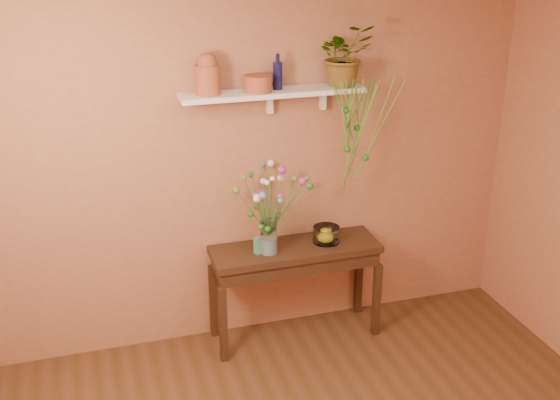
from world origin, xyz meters
TOP-DOWN VIEW (x-y plane):
  - room at (0.00, 0.00)m, footprint 4.04×4.04m
  - sideboard at (0.19, 1.78)m, footprint 1.27×0.41m
  - wall_shelf at (0.06, 1.87)m, footprint 1.30×0.24m
  - terracotta_jug at (-0.41, 1.87)m, footprint 0.18×0.18m
  - terracotta_pot at (-0.07, 1.84)m, footprint 0.21×0.21m
  - blue_bottle at (0.09, 1.89)m, footprint 0.07×0.07m
  - spider_plant at (0.57, 1.87)m, footprint 0.41×0.36m
  - plant_fronds at (0.61, 1.72)m, footprint 0.52×0.30m
  - glass_vase at (-0.03, 1.73)m, footprint 0.12×0.12m
  - bouquet at (-0.02, 1.74)m, footprint 0.53×0.48m
  - glass_bowl at (0.44, 1.78)m, footprint 0.20×0.20m
  - lemon at (0.43, 1.78)m, footprint 0.09×0.09m
  - carton at (-0.10, 1.74)m, footprint 0.07×0.06m

SIDE VIEW (x-z plane):
  - sideboard at x=0.19m, z-range 0.27..1.04m
  - lemon at x=0.43m, z-range 0.77..0.86m
  - glass_bowl at x=0.44m, z-range 0.76..0.89m
  - carton at x=-0.10m, z-range 0.77..0.90m
  - glass_vase at x=-0.03m, z-range 0.75..1.01m
  - bouquet at x=-0.02m, z-range 0.98..1.47m
  - room at x=0.00m, z-range 0.00..2.70m
  - plant_fronds at x=0.61m, z-range 1.25..2.08m
  - wall_shelf at x=0.06m, z-range 1.82..2.01m
  - terracotta_pot at x=-0.07m, z-range 1.94..2.05m
  - blue_bottle at x=0.09m, z-range 1.91..2.16m
  - terracotta_jug at x=-0.41m, z-range 1.93..2.21m
  - spider_plant at x=0.57m, z-range 1.94..2.37m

